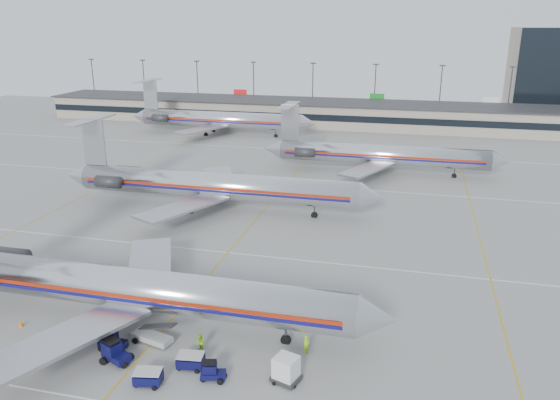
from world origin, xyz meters
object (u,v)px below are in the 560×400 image
(uld_container, at_px, (286,369))
(belt_loader, at_px, (153,336))
(tug_center, at_px, (114,352))
(jet_second_row, at_px, (209,185))
(jet_foreground, at_px, (124,286))

(uld_container, distance_m, belt_loader, 12.75)
(tug_center, xyz_separation_m, uld_container, (14.17, 0.92, 0.16))
(jet_second_row, bearing_deg, uld_container, -61.22)
(jet_foreground, xyz_separation_m, belt_loader, (3.96, -2.59, -2.99))
(jet_foreground, xyz_separation_m, tug_center, (2.28, -6.01, -2.68))
(jet_second_row, height_order, belt_loader, jet_second_row)
(jet_foreground, bearing_deg, tug_center, -69.25)
(jet_foreground, height_order, jet_second_row, jet_second_row)
(jet_second_row, xyz_separation_m, uld_container, (20.43, -37.19, -2.65))
(jet_foreground, distance_m, belt_loader, 5.60)
(jet_second_row, distance_m, tug_center, 38.72)
(jet_foreground, bearing_deg, belt_loader, -33.18)
(tug_center, bearing_deg, uld_container, 28.71)
(jet_foreground, height_order, belt_loader, jet_foreground)
(jet_second_row, bearing_deg, tug_center, -80.68)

